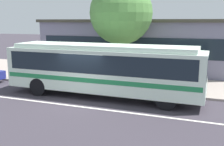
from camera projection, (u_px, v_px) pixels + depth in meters
name	position (u px, v px, depth m)	size (l,w,h in m)	color
ground_plane	(80.00, 101.00, 14.29)	(120.00, 120.00, 0.00)	#3A343D
sidewalk_slab	(121.00, 77.00, 20.39)	(60.00, 8.00, 0.12)	#A4968C
lane_stripe_center	(73.00, 106.00, 13.56)	(56.00, 0.16, 0.01)	silver
transit_bus	(103.00, 67.00, 14.91)	(10.92, 2.49, 2.90)	silver
pedestrian_waiting_near_sign	(151.00, 70.00, 17.03)	(0.34, 0.34, 1.70)	#3C2B35
bus_stop_sign	(192.00, 68.00, 14.91)	(0.08, 0.44, 2.37)	gray
street_tree_near_stop	(121.00, 13.00, 18.70)	(4.34, 4.34, 6.75)	brown
station_building	(141.00, 43.00, 24.72)	(15.89, 9.11, 4.29)	gray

